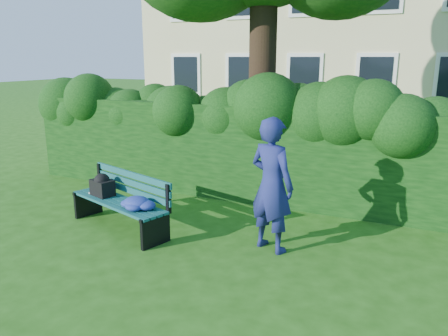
% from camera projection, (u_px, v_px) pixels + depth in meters
% --- Properties ---
extents(ground, '(80.00, 80.00, 0.00)m').
position_uv_depth(ground, '(208.00, 237.00, 6.65)').
color(ground, '#205110').
rests_on(ground, ground).
extents(hedge, '(10.00, 1.00, 1.80)m').
position_uv_depth(hedge, '(259.00, 152.00, 8.36)').
color(hedge, black).
rests_on(hedge, ground).
extents(park_bench, '(2.01, 1.13, 0.89)m').
position_uv_depth(park_bench, '(122.00, 199.00, 6.84)').
color(park_bench, '#0E4248').
rests_on(park_bench, ground).
extents(man_reading, '(0.81, 0.66, 1.90)m').
position_uv_depth(man_reading, '(272.00, 185.00, 6.02)').
color(man_reading, navy).
rests_on(man_reading, ground).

